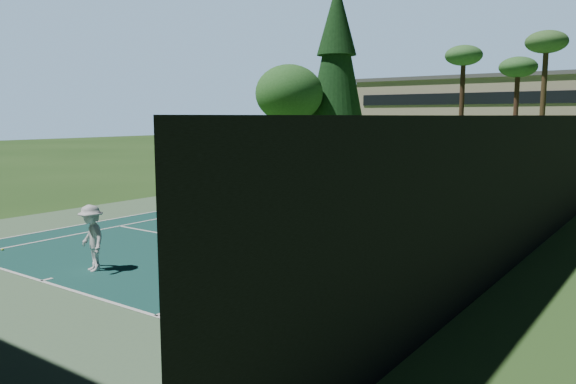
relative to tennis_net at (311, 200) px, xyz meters
The scene contains 19 objects.
ground 0.56m from the tennis_net, ahead, with size 160.00×160.00×0.00m, color #284D1D.
apron_slab 0.55m from the tennis_net, ahead, with size 18.00×32.00×0.01m, color #547753.
court_surface 0.55m from the tennis_net, ahead, with size 10.97×23.77×0.01m, color #174A43.
court_lines 0.54m from the tennis_net, ahead, with size 11.07×23.87×0.01m.
tennis_net is the anchor object (origin of this frame).
fence 1.45m from the tennis_net, 90.00° to the left, with size 18.04×32.05×4.03m.
player 10.57m from the tennis_net, 88.90° to the right, with size 1.12×0.64×1.74m, color silver.
tennis_ball_a 11.50m from the tennis_net, 109.74° to the right, with size 0.08×0.08×0.08m, color #DAF437.
tennis_ball_b 2.67m from the tennis_net, 128.05° to the left, with size 0.06×0.06×0.06m, color #B4D22F.
tennis_ball_c 4.46m from the tennis_net, 83.52° to the left, with size 0.06×0.06×0.06m, color #C6E434.
tennis_ball_d 4.23m from the tennis_net, 130.92° to the left, with size 0.07×0.07×0.07m, color #BDDE32.
park_bench 16.11m from the tennis_net, 105.56° to the left, with size 1.50×0.45×1.02m.
trash_bin 15.39m from the tennis_net, 95.81° to the left, with size 0.56×0.56×0.95m.
pine_tree 26.63m from the tennis_net, 118.61° to the left, with size 4.80×4.80×15.00m.
palm_a 25.26m from the tennis_net, 94.76° to the left, with size 2.80×2.80×9.32m.
palm_b 26.92m from the tennis_net, 86.70° to the left, with size 2.80×2.80×8.42m.
palm_c 24.69m from the tennis_net, 80.13° to the left, with size 2.80×2.80×9.77m.
decid_tree_c 23.39m from the tennis_net, 127.87° to the left, with size 5.44×5.44×8.09m.
campus_building 46.12m from the tennis_net, 90.00° to the left, with size 40.50×12.50×8.30m.
Camera 1 is at (12.57, -19.09, 3.99)m, focal length 35.00 mm.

